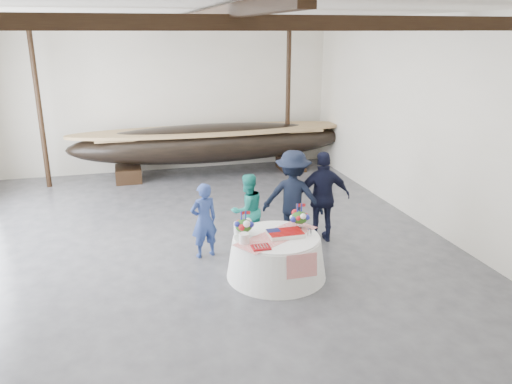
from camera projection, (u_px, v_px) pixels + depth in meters
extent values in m
cube|color=#3D3D42|center=(201.00, 242.00, 10.30)|extent=(10.00, 12.00, 0.01)
cube|color=silver|center=(168.00, 97.00, 15.12)|extent=(10.00, 0.02, 4.50)
cube|color=silver|center=(304.00, 275.00, 4.09)|extent=(10.00, 0.02, 4.50)
cube|color=silver|center=(425.00, 123.00, 10.83)|extent=(0.02, 12.00, 4.50)
cube|color=white|center=(192.00, 11.00, 8.92)|extent=(10.00, 12.00, 0.01)
cube|color=black|center=(235.00, 22.00, 5.77)|extent=(9.80, 0.12, 0.18)
cube|color=black|center=(201.00, 25.00, 8.07)|extent=(9.80, 0.12, 0.18)
cube|color=black|center=(183.00, 26.00, 10.37)|extent=(9.80, 0.12, 0.18)
cube|color=black|center=(171.00, 27.00, 12.67)|extent=(9.80, 0.12, 0.18)
cube|color=black|center=(192.00, 18.00, 8.95)|extent=(0.15, 11.76, 0.15)
cylinder|color=black|center=(39.00, 106.00, 13.30)|extent=(0.14, 0.14, 4.50)
cylinder|color=black|center=(288.00, 98.00, 15.01)|extent=(0.14, 0.14, 4.50)
cube|color=black|center=(129.00, 174.00, 14.46)|extent=(0.72, 0.93, 0.41)
cube|color=black|center=(291.00, 163.00, 15.68)|extent=(0.72, 0.93, 0.41)
ellipsoid|color=black|center=(212.00, 143.00, 14.83)|extent=(8.28, 1.66, 1.14)
cube|color=#9E7A4C|center=(212.00, 133.00, 14.73)|extent=(6.62, 1.09, 0.06)
cone|color=white|center=(276.00, 257.00, 8.79)|extent=(1.76, 1.76, 0.73)
cylinder|color=white|center=(277.00, 237.00, 8.68)|extent=(1.49, 1.49, 0.04)
cube|color=red|center=(277.00, 236.00, 8.67)|extent=(1.68, 1.31, 0.01)
cube|color=white|center=(285.00, 234.00, 8.67)|extent=(0.60, 0.40, 0.07)
cylinder|color=white|center=(244.00, 238.00, 8.36)|extent=(0.18, 0.18, 0.18)
cylinder|color=white|center=(239.00, 228.00, 8.79)|extent=(0.18, 0.18, 0.19)
cube|color=maroon|center=(261.00, 247.00, 8.18)|extent=(0.30, 0.24, 0.03)
cone|color=silver|center=(309.00, 232.00, 8.68)|extent=(0.09, 0.09, 0.12)
imported|color=navy|center=(204.00, 220.00, 9.45)|extent=(0.61, 0.48, 1.47)
imported|color=teal|center=(247.00, 210.00, 9.98)|extent=(0.87, 0.77, 1.49)
imported|color=black|center=(293.00, 197.00, 10.07)|extent=(1.42, 1.16, 1.92)
imported|color=black|center=(323.00, 197.00, 10.11)|extent=(1.16, 0.61, 1.89)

